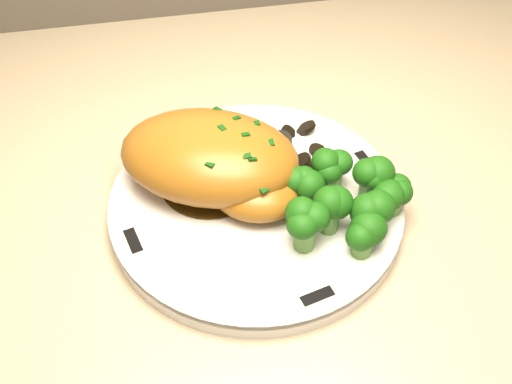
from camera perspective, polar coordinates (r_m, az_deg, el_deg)
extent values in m
cube|color=brown|center=(1.07, 11.27, -14.32)|extent=(2.00, 0.65, 0.86)
cube|color=tan|center=(0.72, 16.33, 3.07)|extent=(2.06, 0.68, 0.03)
cylinder|color=silver|center=(0.61, 0.00, -1.23)|extent=(0.28, 0.28, 0.02)
cube|color=black|center=(0.65, 9.72, 2.72)|extent=(0.02, 0.03, 0.00)
cube|color=black|center=(0.68, -4.28, 6.18)|extent=(0.03, 0.02, 0.00)
cube|color=black|center=(0.58, -10.87, -4.28)|extent=(0.02, 0.03, 0.00)
cube|color=black|center=(0.54, 5.48, -9.22)|extent=(0.03, 0.02, 0.00)
cylinder|color=#332209|center=(0.62, -4.01, 0.99)|extent=(0.10, 0.10, 0.00)
ellipsoid|color=#945A19|center=(0.60, -4.17, 3.17)|extent=(0.20, 0.17, 0.07)
ellipsoid|color=#945A19|center=(0.58, -0.06, -0.30)|extent=(0.09, 0.08, 0.04)
cube|color=#0B360B|center=(0.60, -8.91, 5.97)|extent=(0.01, 0.01, 0.00)
cube|color=#0B360B|center=(0.59, -7.08, 6.07)|extent=(0.01, 0.01, 0.00)
cube|color=#0B360B|center=(0.58, -5.17, 5.98)|extent=(0.01, 0.01, 0.00)
cube|color=#0B360B|center=(0.58, -3.22, 5.73)|extent=(0.01, 0.01, 0.00)
cube|color=#0B360B|center=(0.57, -1.24, 5.33)|extent=(0.01, 0.01, 0.00)
cube|color=#0B360B|center=(0.57, 0.75, 4.74)|extent=(0.01, 0.01, 0.00)
cylinder|color=black|center=(0.65, 4.72, 3.96)|extent=(0.02, 0.02, 0.01)
cylinder|color=black|center=(0.65, 4.47, 4.55)|extent=(0.02, 0.02, 0.01)
cylinder|color=black|center=(0.66, 4.01, 5.08)|extent=(0.02, 0.02, 0.01)
cylinder|color=black|center=(0.66, 3.32, 4.87)|extent=(0.02, 0.02, 0.01)
cylinder|color=black|center=(0.66, 2.54, 5.20)|extent=(0.02, 0.02, 0.01)
cylinder|color=black|center=(0.66, 1.69, 5.42)|extent=(0.02, 0.02, 0.02)
cylinder|color=black|center=(0.66, 0.83, 4.88)|extent=(0.02, 0.02, 0.01)
cylinder|color=black|center=(0.66, 0.03, 4.89)|extent=(0.03, 0.03, 0.00)
cylinder|color=black|center=(0.65, -0.64, 4.80)|extent=(0.03, 0.03, 0.01)
cylinder|color=black|center=(0.65, -1.13, 4.00)|extent=(0.03, 0.03, 0.02)
cylinder|color=black|center=(0.64, -1.41, 3.80)|extent=(0.03, 0.03, 0.01)
cylinder|color=black|center=(0.64, -1.44, 3.61)|extent=(0.02, 0.02, 0.01)
cylinder|color=black|center=(0.64, -1.20, 2.78)|extent=(0.03, 0.03, 0.01)
cylinder|color=black|center=(0.63, -0.73, 2.67)|extent=(0.03, 0.03, 0.01)
cylinder|color=black|center=(0.63, -0.06, 2.65)|extent=(0.03, 0.03, 0.02)
cylinder|color=black|center=(0.63, 0.76, 2.08)|extent=(0.03, 0.03, 0.02)
cylinder|color=black|center=(0.63, 1.67, 2.30)|extent=(0.03, 0.03, 0.01)
cylinder|color=black|center=(0.63, 2.57, 2.63)|extent=(0.03, 0.03, 0.01)
cylinder|color=black|center=(0.63, 3.37, 2.43)|extent=(0.03, 0.03, 0.02)
cylinder|color=black|center=(0.64, 4.05, 2.97)|extent=(0.04, 0.04, 0.01)
cylinder|color=black|center=(0.64, 4.54, 3.57)|extent=(0.03, 0.04, 0.02)
cylinder|color=black|center=(0.65, 4.73, 3.55)|extent=(0.03, 0.03, 0.02)
cylinder|color=#4F8136|center=(0.59, 4.11, -0.08)|extent=(0.02, 0.02, 0.02)
sphere|color=#0B3207|center=(0.58, 4.19, 1.03)|extent=(0.03, 0.03, 0.03)
cylinder|color=#4F8136|center=(0.61, 6.76, 1.04)|extent=(0.02, 0.02, 0.02)
sphere|color=#0B3207|center=(0.60, 6.90, 2.14)|extent=(0.03, 0.03, 0.03)
cylinder|color=#4F8136|center=(0.61, 10.02, 0.38)|extent=(0.02, 0.02, 0.02)
sphere|color=#0B3207|center=(0.59, 10.22, 1.47)|extent=(0.03, 0.03, 0.03)
cylinder|color=#4F8136|center=(0.57, 6.50, -2.50)|extent=(0.02, 0.02, 0.02)
sphere|color=#0B3207|center=(0.56, 6.63, -1.41)|extent=(0.03, 0.03, 0.03)
cylinder|color=#4F8136|center=(0.58, 10.12, -2.35)|extent=(0.02, 0.02, 0.02)
sphere|color=#0B3207|center=(0.57, 10.34, -1.27)|extent=(0.03, 0.03, 0.03)
cylinder|color=#4F8136|center=(0.60, 12.05, -0.86)|extent=(0.02, 0.02, 0.02)
sphere|color=#0B3207|center=(0.59, 12.29, 0.22)|extent=(0.03, 0.03, 0.03)
cylinder|color=#4F8136|center=(0.56, 4.32, -4.10)|extent=(0.02, 0.02, 0.02)
sphere|color=#0B3207|center=(0.55, 4.42, -3.01)|extent=(0.03, 0.03, 0.03)
cylinder|color=#4F8136|center=(0.56, 9.41, -4.59)|extent=(0.02, 0.02, 0.02)
sphere|color=#0B3207|center=(0.55, 9.61, -3.52)|extent=(0.03, 0.03, 0.03)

